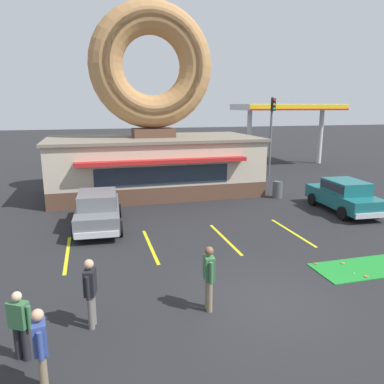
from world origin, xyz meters
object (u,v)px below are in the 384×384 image
car_grey (98,208)px  pedestrian_leather_jacket_man (209,275)px  pedestrian_clipboard_woman (41,346)px  trash_bin (278,189)px  pedestrian_blue_sweater_man (90,290)px  golf_ball (354,273)px  pedestrian_hooded_kid (20,323)px  car_teal (344,194)px  traffic_light_pole (272,126)px

car_grey → pedestrian_leather_jacket_man: 8.06m
car_grey → pedestrian_clipboard_woman: size_ratio=2.78×
pedestrian_leather_jacket_man → trash_bin: 12.92m
car_grey → pedestrian_blue_sweater_man: (-0.36, -7.64, 0.09)m
golf_ball → pedestrian_hooded_kid: bearing=-170.4°
car_teal → car_grey: bearing=177.3°
pedestrian_blue_sweater_man → traffic_light_pole: bearing=52.3°
traffic_light_pole → pedestrian_blue_sweater_man: bearing=-127.7°
pedestrian_blue_sweater_man → pedestrian_clipboard_woman: 2.11m
pedestrian_clipboard_woman → car_teal: bearing=34.4°
car_grey → car_teal: 11.90m
car_teal → pedestrian_leather_jacket_man: bearing=-142.8°
pedestrian_blue_sweater_man → pedestrian_hooded_kid: pedestrian_blue_sweater_man is taller
golf_ball → pedestrian_leather_jacket_man: bearing=-171.6°
golf_ball → car_grey: bearing=137.8°
pedestrian_blue_sweater_man → pedestrian_leather_jacket_man: size_ratio=0.99×
trash_bin → pedestrian_hooded_kid: bearing=-136.2°
car_teal → pedestrian_clipboard_woman: (-13.14, -8.98, 0.06)m
golf_ball → trash_bin: (2.48, 9.78, 0.45)m
golf_ball → car_grey: 10.29m
pedestrian_hooded_kid → pedestrian_leather_jacket_man: (4.34, 0.84, 0.13)m
car_grey → traffic_light_pole: 16.27m
traffic_light_pole → trash_bin: bearing=-113.1°
car_teal → pedestrian_blue_sweater_man: 14.14m
pedestrian_hooded_kid → trash_bin: size_ratio=1.58×
pedestrian_clipboard_woman → traffic_light_pole: bearing=53.4°
traffic_light_pole → pedestrian_leather_jacket_man: bearing=-121.1°
pedestrian_blue_sweater_man → pedestrian_leather_jacket_man: pedestrian_leather_jacket_man is taller
pedestrian_clipboard_woman → golf_ball: bearing=16.7°
trash_bin → pedestrian_clipboard_woman: bearing=-132.3°
car_grey → car_teal: same height
car_grey → pedestrian_clipboard_woman: (-1.24, -9.55, 0.06)m
pedestrian_blue_sweater_man → car_teal: bearing=30.0°
trash_bin → traffic_light_pole: 7.89m
pedestrian_clipboard_woman → traffic_light_pole: 23.89m
golf_ball → car_teal: (4.30, 6.33, 0.82)m
traffic_light_pole → car_teal: bearing=-95.7°
trash_bin → car_grey: bearing=-164.1°
car_grey → pedestrian_hooded_kid: 8.66m
pedestrian_hooded_kid → car_grey: bearing=78.2°
trash_bin → pedestrian_blue_sweater_man: bearing=-134.8°
trash_bin → traffic_light_pole: bearing=66.9°
trash_bin → car_teal: bearing=-62.1°
pedestrian_clipboard_woman → pedestrian_leather_jacket_man: bearing=26.6°
car_grey → trash_bin: (10.07, 2.88, -0.37)m
pedestrian_leather_jacket_man → pedestrian_clipboard_woman: pedestrian_leather_jacket_man is taller
pedestrian_blue_sweater_man → pedestrian_clipboard_woman: (-0.89, -1.91, -0.03)m
pedestrian_clipboard_woman → trash_bin: (11.32, 12.43, -0.43)m
pedestrian_leather_jacket_man → trash_bin: size_ratio=1.78×
car_teal → pedestrian_hooded_kid: (-13.67, -7.92, -0.03)m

